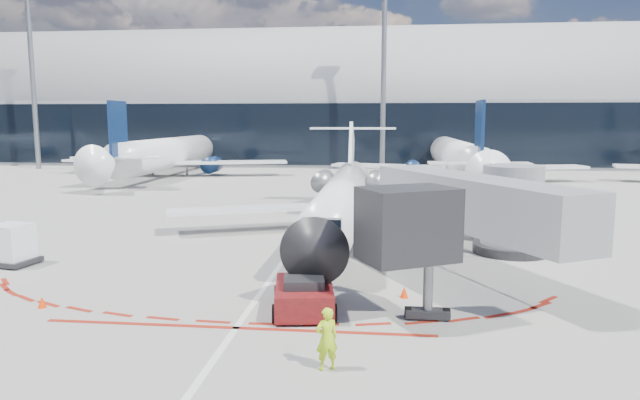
# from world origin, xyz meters

# --- Properties ---
(ground) EXTENTS (260.00, 260.00, 0.00)m
(ground) POSITION_xyz_m (0.00, 0.00, 0.00)
(ground) COLOR gray
(ground) RESTS_ON ground
(apron_centerline) EXTENTS (0.25, 40.00, 0.01)m
(apron_centerline) POSITION_xyz_m (0.00, 2.00, 0.01)
(apron_centerline) COLOR silver
(apron_centerline) RESTS_ON ground
(apron_stop_bar) EXTENTS (14.00, 0.25, 0.01)m
(apron_stop_bar) POSITION_xyz_m (0.00, -11.50, 0.01)
(apron_stop_bar) COLOR maroon
(apron_stop_bar) RESTS_ON ground
(terminal_building) EXTENTS (150.00, 24.15, 24.00)m
(terminal_building) POSITION_xyz_m (0.00, 64.97, 8.52)
(terminal_building) COLOR gray
(terminal_building) RESTS_ON ground
(jet_bridge) EXTENTS (10.03, 15.20, 4.90)m
(jet_bridge) POSITION_xyz_m (9.79, -3.01, 3.01)
(jet_bridge) COLOR gray
(jet_bridge) RESTS_ON ground
(light_mast_west) EXTENTS (0.70, 0.70, 25.00)m
(light_mast_west) POSITION_xyz_m (-45.00, 48.00, 12.50)
(light_mast_west) COLOR slate
(light_mast_west) RESTS_ON ground
(light_mast_centre) EXTENTS (0.70, 0.70, 25.00)m
(light_mast_centre) POSITION_xyz_m (5.00, 48.00, 12.50)
(light_mast_centre) COLOR slate
(light_mast_centre) RESTS_ON ground
(regional_jet) EXTENTS (22.87, 28.20, 7.06)m
(regional_jet) POSITION_xyz_m (2.53, 5.43, 2.36)
(regional_jet) COLOR white
(regional_jet) RESTS_ON ground
(pushback_tug) EXTENTS (2.76, 5.55, 1.41)m
(pushback_tug) POSITION_xyz_m (2.14, -9.53, 0.63)
(pushback_tug) COLOR #4E0B10
(pushback_tug) RESTS_ON ground
(ramp_worker) EXTENTS (0.82, 0.71, 1.89)m
(ramp_worker) POSITION_xyz_m (3.49, -14.47, 0.94)
(ramp_worker) COLOR #B4E217
(ramp_worker) RESTS_ON ground
(uld_container) EXTENTS (2.52, 2.25, 2.08)m
(uld_container) POSITION_xyz_m (-13.41, -4.18, 1.03)
(uld_container) COLOR black
(uld_container) RESTS_ON ground
(safety_cone_left) EXTENTS (0.33, 0.33, 0.45)m
(safety_cone_left) POSITION_xyz_m (-8.05, -10.19, 0.23)
(safety_cone_left) COLOR #FF3705
(safety_cone_left) RESTS_ON ground
(safety_cone_right) EXTENTS (0.35, 0.35, 0.48)m
(safety_cone_right) POSITION_xyz_m (6.00, -7.40, 0.24)
(safety_cone_right) COLOR #FF3705
(safety_cone_right) RESTS_ON ground
(bg_airliner_1) EXTENTS (35.20, 37.27, 11.39)m
(bg_airliner_1) POSITION_xyz_m (-22.16, 41.34, 5.69)
(bg_airliner_1) COLOR white
(bg_airliner_1) RESTS_ON ground
(bg_airliner_2) EXTENTS (34.56, 36.60, 11.18)m
(bg_airliner_2) POSITION_xyz_m (13.79, 38.04, 5.59)
(bg_airliner_2) COLOR white
(bg_airliner_2) RESTS_ON ground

